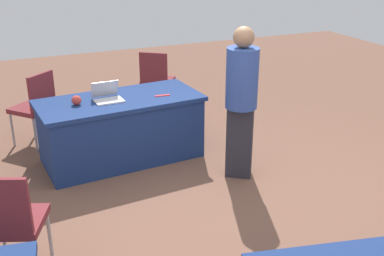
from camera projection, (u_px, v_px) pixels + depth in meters
The scene contains 9 objects.
ground_plane at pixel (208, 209), 4.71m from camera, with size 14.40×14.40×0.00m, color brown.
table_foreground at pixel (121, 129), 5.63m from camera, with size 1.94×0.99×0.77m.
chair_near_front at pixel (10, 219), 3.54m from camera, with size 0.57×0.57×0.96m.
chair_tucked_left at pixel (36, 104), 5.95m from camera, with size 0.62×0.62×0.96m.
chair_aisle at pixel (156, 77), 7.12m from camera, with size 0.62×0.62×0.94m.
person_presenter at pixel (241, 96), 5.02m from camera, with size 0.47×0.47×1.67m.
laptop_silver at pixel (108, 97), 5.41m from camera, with size 0.33×0.31×0.21m.
yarn_ball at pixel (76, 100), 5.25m from camera, with size 0.11×0.11×0.11m, color #B2382D.
scissors_red at pixel (162, 95), 5.57m from camera, with size 0.18×0.04×0.01m, color red.
Camera 1 is at (1.77, 3.66, 2.51)m, focal length 44.41 mm.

